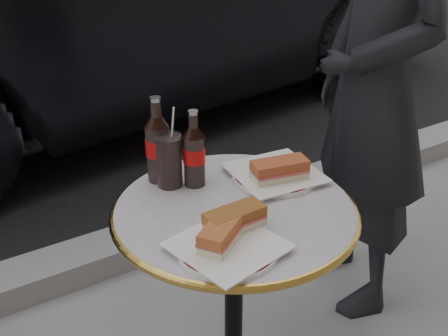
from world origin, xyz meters
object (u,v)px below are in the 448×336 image
plate_left (228,248)px  cola_glass (169,161)px  bistro_table (234,319)px  cola_bottle_right (194,148)px  plate_right (275,175)px  cola_bottle_left (158,140)px  pedestrian (376,87)px

plate_left → cola_glass: 0.34m
bistro_table → plate_left: size_ratio=3.24×
cola_bottle_right → cola_glass: bearing=151.1°
plate_right → cola_bottle_left: bearing=150.0°
plate_left → plate_right: (0.29, 0.22, 0.00)m
plate_left → pedestrian: (0.84, 0.39, 0.10)m
bistro_table → cola_bottle_left: 0.54m
cola_bottle_left → bistro_table: bearing=-67.7°
cola_bottle_right → pedestrian: size_ratio=0.13×
cola_bottle_left → cola_glass: size_ratio=1.65×
plate_left → cola_bottle_right: 0.33m
bistro_table → pedestrian: 0.90m
cola_bottle_right → cola_glass: cola_bottle_right is taller
cola_bottle_right → cola_bottle_left: bearing=132.5°
pedestrian → cola_bottle_right: bearing=-64.5°
cola_glass → pedestrian: bearing=4.0°
cola_bottle_left → cola_glass: (0.01, -0.04, -0.05)m
bistro_table → cola_bottle_left: bearing=112.3°
bistro_table → pedestrian: bearing=18.6°
plate_right → cola_bottle_right: 0.24m
cola_bottle_right → plate_left: bearing=-106.4°
plate_left → cola_glass: bearing=84.7°
plate_left → bistro_table: bearing=51.9°
plate_right → cola_bottle_left: 0.33m
plate_left → cola_bottle_left: bearing=86.8°
bistro_table → cola_bottle_right: (-0.03, 0.15, 0.47)m
cola_bottle_left → cola_bottle_right: bearing=-47.5°
cola_bottle_right → cola_glass: size_ratio=1.47×
cola_bottle_right → pedestrian: 0.76m
plate_left → pedestrian: bearing=24.9°
plate_left → plate_right: same height
cola_bottle_right → cola_glass: (-0.06, 0.03, -0.03)m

